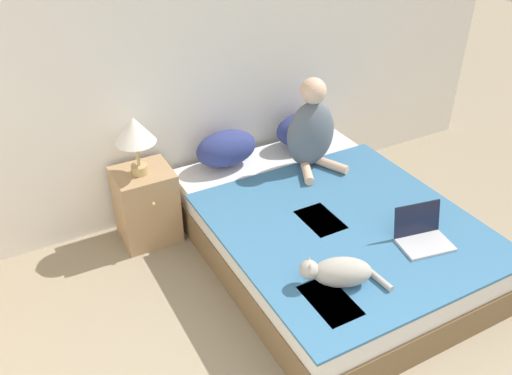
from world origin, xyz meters
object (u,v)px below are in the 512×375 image
at_px(pillow_far, 303,129).
at_px(table_lamp, 135,132).
at_px(bed, 327,235).
at_px(cat_tabby, 338,272).
at_px(nightstand, 146,205).
at_px(laptop_open, 422,236).
at_px(person_sitting, 311,130).
at_px(pillow_near, 226,149).

distance_m(pillow_far, table_lamp, 1.46).
bearing_deg(table_lamp, pillow_far, 1.57).
bearing_deg(bed, cat_tabby, -121.66).
bearing_deg(nightstand, laptop_open, -47.02).
bearing_deg(person_sitting, pillow_near, 151.16).
height_order(pillow_near, laptop_open, pillow_near).
height_order(bed, person_sitting, person_sitting).
xyz_separation_m(person_sitting, nightstand, (-1.26, 0.29, -0.45)).
bearing_deg(cat_tabby, person_sitting, -90.40).
bearing_deg(nightstand, pillow_near, 1.93).
relative_size(person_sitting, nightstand, 1.22).
distance_m(bed, pillow_far, 1.03).
distance_m(cat_tabby, table_lamp, 1.68).
height_order(cat_tabby, table_lamp, table_lamp).
xyz_separation_m(person_sitting, cat_tabby, (-0.61, -1.22, -0.21)).
bearing_deg(pillow_near, nightstand, -178.07).
xyz_separation_m(cat_tabby, laptop_open, (0.70, 0.06, -0.04)).
height_order(person_sitting, table_lamp, person_sitting).
distance_m(bed, pillow_near, 1.03).
height_order(person_sitting, cat_tabby, person_sitting).
bearing_deg(pillow_near, laptop_open, -65.78).
bearing_deg(person_sitting, bed, -110.29).
bearing_deg(pillow_near, person_sitting, -28.84).
relative_size(pillow_far, person_sitting, 0.69).
relative_size(pillow_far, laptop_open, 1.34).
relative_size(person_sitting, table_lamp, 1.63).
bearing_deg(bed, table_lamp, 141.03).
bearing_deg(nightstand, cat_tabby, -66.64).
bearing_deg(pillow_far, pillow_near, 180.00).
distance_m(bed, person_sitting, 0.81).
bearing_deg(cat_tabby, nightstand, -40.55).
relative_size(bed, pillow_near, 4.33).
relative_size(bed, laptop_open, 5.82).
xyz_separation_m(bed, nightstand, (-1.04, 0.88, 0.07)).
xyz_separation_m(pillow_far, laptop_open, (-0.05, -1.47, -0.09)).
height_order(pillow_far, person_sitting, person_sitting).
distance_m(person_sitting, cat_tabby, 1.38).
xyz_separation_m(pillow_near, laptop_open, (0.66, -1.47, -0.09)).
height_order(pillow_far, laptop_open, pillow_far).
height_order(laptop_open, nightstand, laptop_open).
xyz_separation_m(bed, cat_tabby, (-0.39, -0.64, 0.32)).
bearing_deg(nightstand, person_sitting, -13.01).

